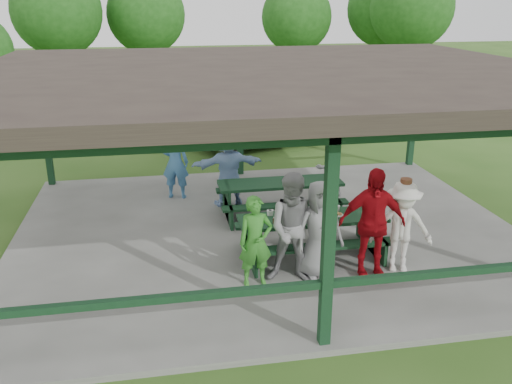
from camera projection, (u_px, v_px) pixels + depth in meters
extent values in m
plane|color=#2D531A|center=(268.00, 235.00, 10.96)|extent=(90.00, 90.00, 0.00)
cube|color=#63635E|center=(269.00, 233.00, 10.94)|extent=(10.00, 8.00, 0.10)
cube|color=black|center=(328.00, 242.00, 6.89)|extent=(0.15, 0.15, 3.00)
cube|color=black|center=(44.00, 125.00, 13.13)|extent=(0.15, 0.15, 3.00)
cube|color=black|center=(240.00, 118.00, 13.93)|extent=(0.15, 0.15, 3.00)
cube|color=black|center=(414.00, 111.00, 14.72)|extent=(0.15, 0.15, 3.00)
cube|color=black|center=(140.00, 301.00, 6.70)|extent=(4.65, 0.10, 0.10)
cube|color=black|center=(493.00, 269.00, 7.50)|extent=(4.65, 0.10, 0.10)
cube|color=black|center=(147.00, 145.00, 13.73)|extent=(4.65, 0.10, 0.10)
cube|color=black|center=(328.00, 137.00, 14.53)|extent=(4.65, 0.10, 0.10)
cube|color=black|center=(334.00, 135.00, 6.42)|extent=(9.80, 0.15, 0.20)
cube|color=black|center=(239.00, 63.00, 13.45)|extent=(9.80, 0.15, 0.20)
cube|color=#2D2421|center=(270.00, 74.00, 9.86)|extent=(10.60, 8.60, 0.24)
cube|color=black|center=(313.00, 218.00, 9.66)|extent=(2.65, 0.75, 0.06)
cube|color=black|center=(321.00, 247.00, 9.25)|extent=(2.65, 0.28, 0.05)
cube|color=black|center=(304.00, 222.00, 10.27)|extent=(2.65, 0.28, 0.05)
cube|color=black|center=(250.00, 241.00, 9.59)|extent=(0.06, 0.70, 0.75)
cube|color=black|center=(372.00, 231.00, 9.97)|extent=(0.06, 0.70, 0.75)
cube|color=black|center=(250.00, 248.00, 9.64)|extent=(0.06, 1.39, 0.45)
cube|color=black|center=(371.00, 239.00, 10.02)|extent=(0.06, 1.39, 0.45)
cube|color=black|center=(280.00, 183.00, 11.49)|extent=(2.63, 0.75, 0.06)
cube|color=black|center=(286.00, 205.00, 11.07)|extent=(2.63, 0.28, 0.05)
cube|color=black|center=(275.00, 187.00, 12.10)|extent=(2.63, 0.28, 0.05)
cube|color=black|center=(228.00, 201.00, 11.42)|extent=(0.06, 0.70, 0.75)
cube|color=black|center=(331.00, 195.00, 11.79)|extent=(0.06, 0.70, 0.75)
cube|color=black|center=(228.00, 208.00, 11.47)|extent=(0.06, 1.39, 0.45)
cube|color=black|center=(330.00, 201.00, 11.84)|extent=(0.06, 1.39, 0.45)
cylinder|color=white|center=(252.00, 221.00, 9.46)|extent=(0.22, 0.22, 0.01)
torus|color=#A97D3C|center=(250.00, 220.00, 9.43)|extent=(0.10, 0.10, 0.03)
torus|color=#A97D3C|center=(255.00, 220.00, 9.45)|extent=(0.10, 0.10, 0.03)
torus|color=#A97D3C|center=(252.00, 219.00, 9.50)|extent=(0.10, 0.10, 0.03)
cylinder|color=white|center=(296.00, 218.00, 9.60)|extent=(0.22, 0.22, 0.01)
torus|color=#A97D3C|center=(294.00, 217.00, 9.56)|extent=(0.10, 0.10, 0.03)
torus|color=#A97D3C|center=(299.00, 217.00, 9.58)|extent=(0.10, 0.10, 0.03)
torus|color=#A97D3C|center=(296.00, 215.00, 9.63)|extent=(0.10, 0.10, 0.03)
cylinder|color=white|center=(337.00, 215.00, 9.72)|extent=(0.22, 0.22, 0.01)
torus|color=#A97D3C|center=(335.00, 214.00, 9.69)|extent=(0.10, 0.10, 0.03)
torus|color=#A97D3C|center=(340.00, 214.00, 9.70)|extent=(0.10, 0.10, 0.03)
torus|color=#A97D3C|center=(336.00, 213.00, 9.76)|extent=(0.10, 0.10, 0.03)
cylinder|color=white|center=(371.00, 212.00, 9.83)|extent=(0.22, 0.22, 0.01)
torus|color=#A97D3C|center=(370.00, 212.00, 9.80)|extent=(0.10, 0.10, 0.03)
torus|color=#A97D3C|center=(374.00, 211.00, 9.81)|extent=(0.10, 0.10, 0.03)
torus|color=#A97D3C|center=(371.00, 210.00, 9.86)|extent=(0.10, 0.10, 0.03)
cylinder|color=#381E0F|center=(274.00, 221.00, 9.34)|extent=(0.06, 0.06, 0.10)
cylinder|color=#381E0F|center=(288.00, 220.00, 9.38)|extent=(0.06, 0.06, 0.10)
cylinder|color=#381E0F|center=(289.00, 220.00, 9.39)|extent=(0.06, 0.06, 0.10)
cylinder|color=#381E0F|center=(297.00, 219.00, 9.41)|extent=(0.06, 0.06, 0.10)
cylinder|color=#381E0F|center=(336.00, 217.00, 9.53)|extent=(0.06, 0.06, 0.10)
cylinder|color=#381E0F|center=(372.00, 214.00, 9.64)|extent=(0.06, 0.06, 0.10)
cone|color=white|center=(269.00, 213.00, 9.69)|extent=(0.09, 0.09, 0.10)
cone|color=white|center=(271.00, 213.00, 9.70)|extent=(0.09, 0.09, 0.10)
cone|color=white|center=(289.00, 211.00, 9.75)|extent=(0.09, 0.09, 0.10)
cone|color=white|center=(334.00, 208.00, 9.89)|extent=(0.09, 0.09, 0.10)
cone|color=white|center=(337.00, 208.00, 9.90)|extent=(0.09, 0.09, 0.10)
imported|color=#368A2A|center=(256.00, 242.00, 8.65)|extent=(0.57, 0.39, 1.52)
imported|color=gray|center=(295.00, 229.00, 8.71)|extent=(1.06, 0.92, 1.86)
imported|color=gray|center=(319.00, 230.00, 8.90)|extent=(0.90, 0.66, 1.68)
imported|color=#9D0A11|center=(372.00, 223.00, 8.88)|extent=(1.16, 0.59, 1.89)
imported|color=silver|center=(402.00, 227.00, 9.09)|extent=(1.16, 0.85, 1.60)
cylinder|color=brown|center=(406.00, 185.00, 8.84)|extent=(0.39, 0.39, 0.02)
cylinder|color=brown|center=(406.00, 182.00, 8.82)|extent=(0.23, 0.23, 0.11)
imported|color=#8FB2DD|center=(228.00, 167.00, 12.03)|extent=(1.65, 0.67, 1.74)
imported|color=teal|center=(175.00, 162.00, 12.45)|extent=(0.70, 0.55, 1.70)
imported|color=#9B9B9E|center=(329.00, 167.00, 12.57)|extent=(0.83, 0.73, 1.42)
imported|color=silver|center=(269.00, 119.00, 17.79)|extent=(5.94, 3.96, 1.52)
cube|color=navy|center=(187.00, 118.00, 17.75)|extent=(2.98, 2.04, 0.12)
cube|color=navy|center=(182.00, 115.00, 17.04)|extent=(2.63, 0.79, 0.39)
cube|color=navy|center=(191.00, 107.00, 18.30)|extent=(2.63, 0.79, 0.39)
cube|color=navy|center=(147.00, 110.00, 17.79)|extent=(0.42, 1.32, 0.39)
cube|color=navy|center=(228.00, 112.00, 17.55)|extent=(0.42, 1.32, 0.39)
cylinder|color=black|center=(156.00, 135.00, 17.29)|extent=(0.76, 0.37, 0.74)
cylinder|color=yellow|center=(156.00, 135.00, 17.29)|extent=(0.32, 0.28, 0.27)
cylinder|color=black|center=(168.00, 125.00, 18.65)|extent=(0.76, 0.37, 0.74)
cylinder|color=yellow|center=(168.00, 125.00, 18.65)|extent=(0.32, 0.28, 0.27)
cylinder|color=black|center=(210.00, 137.00, 17.13)|extent=(0.76, 0.37, 0.74)
cylinder|color=yellow|center=(210.00, 137.00, 17.13)|extent=(0.32, 0.28, 0.27)
cylinder|color=black|center=(218.00, 126.00, 18.49)|extent=(0.76, 0.37, 0.74)
cylinder|color=yellow|center=(218.00, 126.00, 18.49)|extent=(0.32, 0.28, 0.27)
cube|color=navy|center=(243.00, 123.00, 17.62)|extent=(0.95, 0.34, 0.08)
cone|color=#F2590C|center=(145.00, 107.00, 17.77)|extent=(0.12, 0.38, 0.39)
cylinder|color=#331E14|center=(64.00, 72.00, 23.57)|extent=(0.36, 0.36, 2.92)
sphere|color=#1C4E14|center=(57.00, 11.00, 22.71)|extent=(3.73, 3.73, 3.73)
cylinder|color=#331E14|center=(150.00, 67.00, 25.55)|extent=(0.36, 0.36, 2.77)
sphere|color=#1C4E14|center=(146.00, 14.00, 24.74)|extent=(3.55, 3.55, 3.55)
cylinder|color=#331E14|center=(295.00, 65.00, 27.03)|extent=(0.36, 0.36, 2.65)
sphere|color=#1C4E14|center=(297.00, 17.00, 26.25)|extent=(3.39, 3.39, 3.39)
cylinder|color=#331E14|center=(406.00, 65.00, 25.69)|extent=(0.36, 0.36, 2.98)
sphere|color=#1C4E14|center=(412.00, 8.00, 24.82)|extent=(3.82, 3.82, 3.82)
cylinder|color=#331E14|center=(381.00, 60.00, 27.71)|extent=(0.36, 0.36, 2.92)
sphere|color=#1C4E14|center=(385.00, 9.00, 26.85)|extent=(3.73, 3.73, 3.73)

